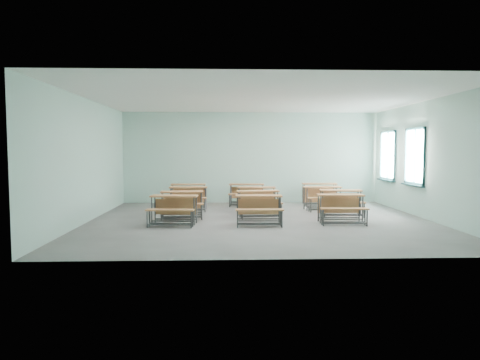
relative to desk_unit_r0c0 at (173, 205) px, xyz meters
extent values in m
cube|color=slate|center=(2.22, 0.50, -0.50)|extent=(9.00, 8.00, 0.02)
cube|color=white|center=(2.22, 0.50, 2.72)|extent=(9.00, 8.00, 0.02)
cube|color=silver|center=(2.22, 4.51, 1.11)|extent=(9.00, 0.02, 3.20)
cube|color=silver|center=(2.22, -3.51, 1.11)|extent=(9.00, 0.02, 3.20)
cube|color=silver|center=(-2.29, 0.50, 1.11)|extent=(0.02, 8.00, 3.20)
cube|color=silver|center=(6.73, 0.50, 1.11)|extent=(0.02, 8.00, 3.20)
cube|color=#173C40|center=(6.69, 3.30, 0.44)|extent=(0.06, 1.20, 0.06)
cube|color=#173C40|center=(6.69, 3.30, 1.98)|extent=(0.06, 1.20, 0.06)
cube|color=#173C40|center=(6.69, 2.73, 1.21)|extent=(0.06, 0.06, 1.60)
cube|color=#173C40|center=(6.69, 3.87, 1.21)|extent=(0.06, 0.06, 1.60)
cube|color=#173C40|center=(6.69, 3.30, 1.21)|extent=(0.04, 0.04, 1.48)
cube|color=#173C40|center=(6.69, 3.30, 1.21)|extent=(0.04, 1.08, 0.04)
cube|color=#173C40|center=(6.65, 3.30, 0.38)|extent=(0.14, 1.28, 0.04)
cube|color=white|center=(6.72, 3.30, 1.21)|extent=(0.01, 1.08, 1.48)
cube|color=#173C40|center=(6.69, 1.30, 0.44)|extent=(0.06, 1.20, 0.06)
cube|color=#173C40|center=(6.69, 1.30, 1.98)|extent=(0.06, 1.20, 0.06)
cube|color=#173C40|center=(6.69, 0.73, 1.21)|extent=(0.06, 0.06, 1.60)
cube|color=#173C40|center=(6.69, 1.87, 1.21)|extent=(0.06, 0.06, 1.60)
cube|color=#173C40|center=(6.69, 1.30, 1.21)|extent=(0.04, 0.04, 1.48)
cube|color=#173C40|center=(6.69, 1.30, 1.21)|extent=(0.04, 1.08, 0.04)
cube|color=#173C40|center=(6.65, 1.30, 0.38)|extent=(0.14, 1.28, 0.04)
cube|color=white|center=(6.72, 1.30, 1.21)|extent=(0.01, 1.08, 1.48)
cube|color=#A4673B|center=(0.01, 0.10, 0.22)|extent=(1.20, 0.51, 0.04)
cube|color=#A4673B|center=(0.03, 0.28, -0.08)|extent=(1.11, 0.14, 0.40)
cylinder|color=#393C3E|center=(-0.54, 0.01, -0.15)|extent=(0.04, 0.04, 0.69)
cylinder|color=#393C3E|center=(0.53, -0.11, -0.15)|extent=(0.04, 0.04, 0.69)
cylinder|color=#393C3E|center=(-0.51, 0.32, -0.15)|extent=(0.04, 0.04, 0.69)
cylinder|color=#393C3E|center=(0.56, 0.20, -0.15)|extent=(0.04, 0.04, 0.69)
cube|color=#393C3E|center=(-0.01, -0.05, -0.39)|extent=(1.07, 0.14, 0.03)
cube|color=#393C3E|center=(0.03, 0.26, -0.39)|extent=(1.07, 0.14, 0.03)
cube|color=#A4673B|center=(-0.04, -0.36, -0.07)|extent=(1.19, 0.37, 0.03)
cylinder|color=#393C3E|center=(-0.58, -0.40, -0.29)|extent=(0.04, 0.04, 0.40)
cylinder|color=#393C3E|center=(0.48, -0.51, -0.29)|extent=(0.04, 0.04, 0.40)
cylinder|color=#393C3E|center=(-0.56, -0.21, -0.29)|extent=(0.04, 0.04, 0.40)
cylinder|color=#393C3E|center=(0.50, -0.33, -0.29)|extent=(0.04, 0.04, 0.40)
cube|color=#393C3E|center=(-0.05, -0.45, -0.41)|extent=(1.07, 0.14, 0.03)
cube|color=#393C3E|center=(-0.03, -0.27, -0.41)|extent=(1.07, 0.14, 0.03)
cube|color=#A4673B|center=(2.15, 0.06, 0.22)|extent=(1.18, 0.43, 0.04)
cube|color=#A4673B|center=(2.15, 0.24, -0.08)|extent=(1.11, 0.05, 0.40)
cylinder|color=#393C3E|center=(1.61, -0.08, -0.15)|extent=(0.04, 0.04, 0.69)
cylinder|color=#393C3E|center=(2.68, -0.11, -0.15)|extent=(0.04, 0.04, 0.69)
cylinder|color=#393C3E|center=(1.62, 0.23, -0.15)|extent=(0.04, 0.04, 0.69)
cylinder|color=#393C3E|center=(2.69, 0.20, -0.15)|extent=(0.04, 0.04, 0.69)
cube|color=#393C3E|center=(2.14, -0.10, -0.39)|extent=(1.07, 0.06, 0.03)
cube|color=#393C3E|center=(2.15, 0.22, -0.39)|extent=(1.07, 0.06, 0.03)
cube|color=#A4673B|center=(2.13, -0.41, -0.07)|extent=(1.18, 0.28, 0.03)
cylinder|color=#393C3E|center=(1.59, -0.48, -0.29)|extent=(0.04, 0.04, 0.40)
cylinder|color=#393C3E|center=(2.67, -0.52, -0.29)|extent=(0.04, 0.04, 0.40)
cylinder|color=#393C3E|center=(1.60, -0.30, -0.29)|extent=(0.04, 0.04, 0.40)
cylinder|color=#393C3E|center=(2.67, -0.33, -0.29)|extent=(0.04, 0.04, 0.40)
cube|color=#393C3E|center=(2.13, -0.50, -0.41)|extent=(1.07, 0.06, 0.03)
cube|color=#393C3E|center=(2.14, -0.31, -0.41)|extent=(1.07, 0.06, 0.03)
cube|color=#A4673B|center=(4.27, 0.17, 0.22)|extent=(1.19, 0.44, 0.04)
cube|color=#A4673B|center=(4.28, 0.35, -0.08)|extent=(1.11, 0.07, 0.40)
cylinder|color=#393C3E|center=(3.72, 0.04, -0.15)|extent=(0.04, 0.04, 0.69)
cylinder|color=#393C3E|center=(4.79, -0.01, -0.15)|extent=(0.04, 0.04, 0.69)
cylinder|color=#393C3E|center=(3.74, 0.35, -0.15)|extent=(0.04, 0.04, 0.69)
cylinder|color=#393C3E|center=(4.81, 0.30, -0.15)|extent=(0.04, 0.04, 0.69)
cube|color=#393C3E|center=(4.26, 0.01, -0.39)|extent=(1.07, 0.08, 0.03)
cube|color=#393C3E|center=(4.27, 0.32, -0.39)|extent=(1.07, 0.08, 0.03)
cube|color=#A4673B|center=(4.24, -0.30, -0.07)|extent=(1.18, 0.30, 0.03)
cylinder|color=#393C3E|center=(3.71, -0.37, -0.29)|extent=(0.04, 0.04, 0.40)
cylinder|color=#393C3E|center=(4.78, -0.42, -0.29)|extent=(0.04, 0.04, 0.40)
cylinder|color=#393C3E|center=(3.71, -0.18, -0.29)|extent=(0.04, 0.04, 0.40)
cylinder|color=#393C3E|center=(4.78, -0.23, -0.29)|extent=(0.04, 0.04, 0.40)
cube|color=#393C3E|center=(4.24, -0.39, -0.41)|extent=(1.07, 0.08, 0.03)
cube|color=#393C3E|center=(4.25, -0.21, -0.41)|extent=(1.07, 0.08, 0.03)
cube|color=#A4673B|center=(0.10, 1.20, 0.22)|extent=(1.19, 0.47, 0.04)
cube|color=#A4673B|center=(0.09, 1.38, -0.08)|extent=(1.11, 0.10, 0.40)
cylinder|color=#393C3E|center=(-0.42, 1.01, -0.15)|extent=(0.04, 0.04, 0.69)
cylinder|color=#393C3E|center=(0.65, 1.09, -0.15)|extent=(0.04, 0.04, 0.69)
cylinder|color=#393C3E|center=(-0.45, 1.32, -0.15)|extent=(0.04, 0.04, 0.69)
cylinder|color=#393C3E|center=(0.62, 1.40, -0.15)|extent=(0.04, 0.04, 0.69)
cube|color=#393C3E|center=(0.11, 1.05, -0.39)|extent=(1.07, 0.11, 0.03)
cube|color=#393C3E|center=(0.09, 1.36, -0.39)|extent=(1.07, 0.11, 0.03)
cube|color=#A4673B|center=(0.13, 0.74, -0.07)|extent=(1.18, 0.33, 0.03)
cylinder|color=#393C3E|center=(-0.39, 0.60, -0.29)|extent=(0.04, 0.04, 0.40)
cylinder|color=#393C3E|center=(0.68, 0.68, -0.29)|extent=(0.04, 0.04, 0.40)
cylinder|color=#393C3E|center=(-0.41, 0.79, -0.29)|extent=(0.04, 0.04, 0.40)
cylinder|color=#393C3E|center=(0.66, 0.87, -0.29)|extent=(0.04, 0.04, 0.40)
cube|color=#393C3E|center=(0.14, 0.64, -0.41)|extent=(1.07, 0.11, 0.03)
cube|color=#393C3E|center=(0.13, 0.83, -0.41)|extent=(1.07, 0.11, 0.03)
cube|color=#A4673B|center=(2.22, 1.30, 0.22)|extent=(1.21, 0.53, 0.04)
cube|color=#A4673B|center=(2.20, 1.48, -0.08)|extent=(1.11, 0.15, 0.40)
cylinder|color=#393C3E|center=(1.71, 1.08, -0.15)|extent=(0.04, 0.04, 0.69)
cylinder|color=#393C3E|center=(2.78, 1.21, -0.15)|extent=(0.04, 0.04, 0.69)
cylinder|color=#393C3E|center=(1.67, 1.39, -0.15)|extent=(0.04, 0.04, 0.69)
cylinder|color=#393C3E|center=(2.74, 1.52, -0.15)|extent=(0.04, 0.04, 0.69)
cube|color=#393C3E|center=(2.24, 1.14, -0.39)|extent=(1.07, 0.16, 0.03)
cube|color=#393C3E|center=(2.21, 1.45, -0.39)|extent=(1.07, 0.16, 0.03)
cube|color=#A4673B|center=(2.28, 0.83, -0.07)|extent=(1.19, 0.38, 0.03)
cylinder|color=#393C3E|center=(1.76, 0.68, -0.29)|extent=(0.04, 0.04, 0.40)
cylinder|color=#393C3E|center=(2.83, 0.81, -0.29)|extent=(0.04, 0.04, 0.40)
cylinder|color=#393C3E|center=(1.74, 0.86, -0.29)|extent=(0.04, 0.04, 0.40)
cylinder|color=#393C3E|center=(2.80, 0.99, -0.29)|extent=(0.04, 0.04, 0.40)
cube|color=#393C3E|center=(2.29, 0.74, -0.41)|extent=(1.07, 0.16, 0.03)
cube|color=#393C3E|center=(2.27, 0.93, -0.41)|extent=(1.07, 0.16, 0.03)
cube|color=#A4673B|center=(4.62, 1.43, 0.22)|extent=(1.19, 0.47, 0.04)
cube|color=#A4673B|center=(4.63, 1.61, -0.08)|extent=(1.11, 0.10, 0.40)
cylinder|color=#393C3E|center=(4.08, 1.31, -0.15)|extent=(0.04, 0.04, 0.69)
cylinder|color=#393C3E|center=(5.14, 1.24, -0.15)|extent=(0.04, 0.04, 0.69)
cylinder|color=#393C3E|center=(4.10, 1.62, -0.15)|extent=(0.04, 0.04, 0.69)
cylinder|color=#393C3E|center=(5.17, 1.55, -0.15)|extent=(0.04, 0.04, 0.69)
cube|color=#393C3E|center=(4.61, 1.27, -0.39)|extent=(1.07, 0.10, 0.03)
cube|color=#393C3E|center=(4.63, 1.58, -0.39)|extent=(1.07, 0.10, 0.03)
cube|color=#A4673B|center=(4.59, 0.96, -0.07)|extent=(1.18, 0.32, 0.03)
cylinder|color=#393C3E|center=(4.05, 0.91, -0.29)|extent=(0.04, 0.04, 0.40)
cylinder|color=#393C3E|center=(5.12, 0.83, -0.29)|extent=(0.04, 0.04, 0.40)
cylinder|color=#393C3E|center=(4.06, 1.09, -0.29)|extent=(0.04, 0.04, 0.40)
cylinder|color=#393C3E|center=(5.13, 1.02, -0.29)|extent=(0.04, 0.04, 0.40)
cube|color=#393C3E|center=(4.58, 0.87, -0.41)|extent=(1.07, 0.10, 0.03)
cube|color=#393C3E|center=(4.59, 1.05, -0.41)|extent=(1.07, 0.10, 0.03)
cube|color=#A4673B|center=(0.16, 2.65, 0.22)|extent=(1.17, 0.39, 0.04)
cube|color=#A4673B|center=(0.16, 2.83, -0.08)|extent=(1.11, 0.02, 0.40)
cylinder|color=#393C3E|center=(-0.38, 2.49, -0.15)|extent=(0.04, 0.04, 0.69)
cylinder|color=#393C3E|center=(0.70, 2.49, -0.15)|extent=(0.04, 0.04, 0.69)
cylinder|color=#393C3E|center=(-0.38, 2.80, -0.15)|extent=(0.04, 0.04, 0.69)
cylinder|color=#393C3E|center=(0.70, 2.81, -0.15)|extent=(0.04, 0.04, 0.69)
cube|color=#393C3E|center=(0.16, 2.49, -0.39)|extent=(1.07, 0.03, 0.03)
cube|color=#393C3E|center=(0.16, 2.80, -0.39)|extent=(1.07, 0.03, 0.03)
cube|color=#A4673B|center=(0.16, 2.18, -0.07)|extent=(1.17, 0.25, 0.03)
cylinder|color=#393C3E|center=(-0.37, 2.09, -0.29)|extent=(0.04, 0.04, 0.40)
cylinder|color=#393C3E|center=(0.70, 2.09, -0.29)|extent=(0.04, 0.04, 0.40)
cylinder|color=#393C3E|center=(-0.37, 2.27, -0.29)|extent=(0.04, 0.04, 0.40)
cylinder|color=#393C3E|center=(0.70, 2.28, -0.29)|extent=(0.04, 0.04, 0.40)
cube|color=#393C3E|center=(0.16, 2.09, -0.41)|extent=(1.07, 0.03, 0.03)
cube|color=#393C3E|center=(0.16, 2.27, -0.41)|extent=(1.07, 0.03, 0.03)
cube|color=#A4673B|center=(2.28, 2.49, 0.22)|extent=(1.20, 0.50, 0.04)
cube|color=#A4673B|center=(2.29, 2.67, -0.08)|extent=(1.11, 0.12, 0.40)
cylinder|color=#393C3E|center=(1.73, 2.38, -0.15)|extent=(0.04, 0.04, 0.69)
cylinder|color=#393C3E|center=(2.80, 2.28, -0.15)|extent=(0.04, 0.04, 0.69)
cylinder|color=#393C3E|center=(1.76, 2.69, -0.15)|extent=(0.04, 0.04, 0.69)
cylinder|color=#393C3E|center=(2.82, 2.59, -0.15)|extent=(0.04, 0.04, 0.69)
cube|color=#393C3E|center=(2.26, 2.33, -0.39)|extent=(1.07, 0.13, 0.03)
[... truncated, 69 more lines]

